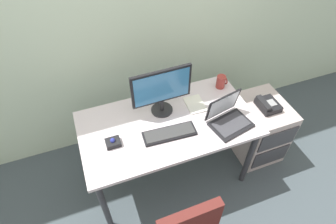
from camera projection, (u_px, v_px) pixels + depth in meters
ground_plane at (168, 172)px, 2.80m from camera, size 8.00×8.00×0.00m
back_wall at (136, 5)px, 2.26m from camera, size 6.00×0.10×2.80m
desk at (168, 129)px, 2.32m from camera, size 1.41×0.76×0.75m
file_cabinet at (258, 128)px, 2.78m from camera, size 0.42×0.53×0.63m
desk_phone at (267, 105)px, 2.52m from camera, size 0.17×0.20×0.09m
monitor_main at (161, 89)px, 2.18m from camera, size 0.49×0.18×0.41m
keyboard at (169, 133)px, 2.16m from camera, size 0.42×0.16×0.03m
laptop at (228, 117)px, 2.22m from camera, size 0.36×0.32×0.24m
trackball_mouse at (113, 142)px, 2.09m from camera, size 0.11×0.09×0.07m
coffee_mug at (221, 82)px, 2.51m from camera, size 0.09×0.08×0.12m
paper_notepad at (195, 104)px, 2.39m from camera, size 0.16×0.22×0.01m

